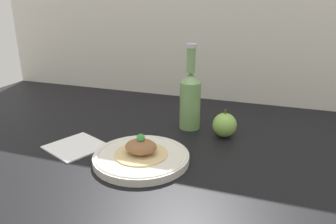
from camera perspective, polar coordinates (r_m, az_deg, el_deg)
ground_plane at (r=91.17cm, az=-3.02°, el=-7.89°), size 180.00×110.00×4.00cm
plate at (r=84.56cm, az=-4.73°, el=-7.79°), size 24.58×24.58×2.30cm
plated_food at (r=83.47cm, az=-4.78°, el=-6.30°), size 13.56×13.56×5.67cm
cider_bottle at (r=102.29cm, az=3.88°, el=2.50°), size 6.58×6.58×26.72cm
apple at (r=99.22cm, az=9.83°, el=-2.23°), size 7.24×7.24×8.63cm
napkin at (r=95.55cm, az=-15.75°, el=-5.70°), size 18.29×18.32×0.80cm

